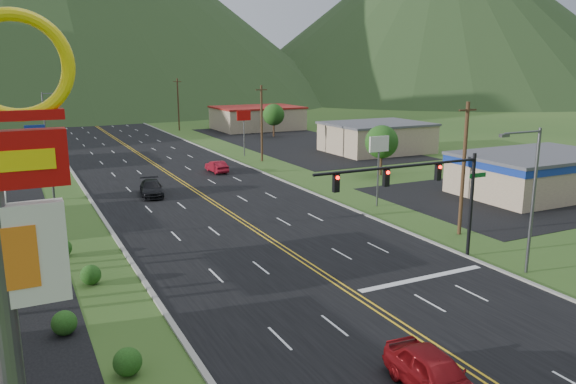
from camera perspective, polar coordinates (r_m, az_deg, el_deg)
name	(u,v)px	position (r m, az deg, el deg)	size (l,w,h in m)	color
traffic_signal	(425,184)	(36.04, 13.73, 0.79)	(13.10, 0.43, 7.00)	black
streetlight_east	(530,192)	(36.61, 23.39, 0.03)	(3.28, 0.25, 9.00)	#59595E
streetlight_west	(47,121)	(83.30, -23.28, 6.67)	(3.28, 0.25, 9.00)	#59595E
building_east_near	(537,172)	(60.80, 23.97, 1.91)	(15.40, 10.40, 4.10)	tan
building_east_mid	(377,137)	(84.01, 9.00, 5.52)	(14.40, 11.40, 4.30)	tan
building_east_far	(257,118)	(112.51, -3.14, 7.53)	(16.40, 12.40, 4.50)	tan
pole_sign_west_a	(52,173)	(43.57, -22.87, 1.81)	(2.00, 0.18, 6.40)	#59595E
pole_sign_west_b	(36,138)	(65.32, -24.27, 5.05)	(2.00, 0.18, 6.40)	#59595E
pole_sign_east_a	(379,151)	(50.91, 9.21, 4.12)	(2.00, 0.18, 6.40)	#59595E
pole_sign_east_b	(244,120)	(78.93, -4.51, 7.29)	(2.00, 0.18, 6.40)	#59595E
tree_east_a	(382,142)	(65.92, 9.49, 5.05)	(3.84, 3.84, 5.82)	#382314
tree_east_b	(274,115)	(100.64, -1.47, 7.85)	(3.84, 3.84, 5.82)	#382314
utility_pole_a	(464,168)	(43.63, 17.41, 2.35)	(1.60, 0.28, 10.00)	#382314
utility_pole_b	(262,123)	(74.53, -2.69, 7.05)	(1.60, 0.28, 10.00)	#382314
utility_pole_c	(178,104)	(112.17, -11.09, 8.77)	(1.60, 0.28, 10.00)	#382314
utility_pole_d	(135,94)	(151.02, -15.25, 9.55)	(1.60, 0.28, 10.00)	#382314
mountain_ne	(440,9)	(251.44, 15.15, 17.52)	(180.00, 180.00, 70.00)	#203618
car_red_near	(434,375)	(23.61, 14.66, -17.53)	(2.01, 5.00, 1.70)	maroon
car_dark_mid	(152,189)	(56.50, -13.70, 0.33)	(2.08, 5.12, 1.49)	black
car_red_far	(217,167)	(67.52, -7.26, 2.55)	(1.47, 4.21, 1.39)	maroon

